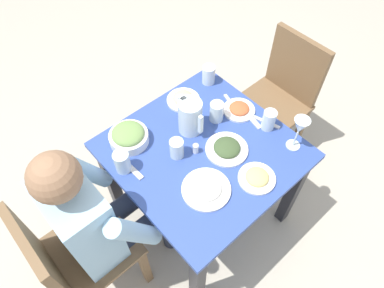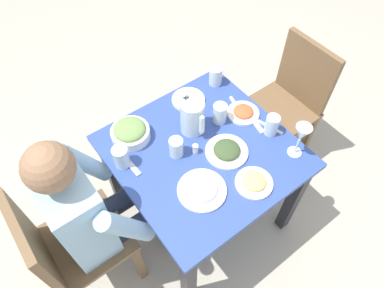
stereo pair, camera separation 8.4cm
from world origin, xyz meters
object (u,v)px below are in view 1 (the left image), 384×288
object	(u,v)px
water_glass_center	(269,120)
water_glass_by_pitcher	(209,75)
diner_near	(104,215)
plate_dolmas	(227,148)
salt_shaker	(196,149)
salad_bowl	(129,136)
water_pitcher	(190,117)
plate_fries	(257,178)
plate_beans	(183,99)
water_glass_far_right	(122,162)
wine_glass	(300,128)
water_glass_near_right	(217,112)
plate_rice_curry	(239,109)
chair_near	(73,256)
water_glass_far_left	(177,148)
dining_table	(203,163)
plate_yoghurt	(206,189)
chair_far	(280,94)

from	to	relation	value
water_glass_center	water_glass_by_pitcher	distance (m)	0.44
diner_near	water_glass_by_pitcher	distance (m)	0.95
diner_near	plate_dolmas	size ratio (longest dim) A/B	5.62
salt_shaker	salad_bowl	bearing A→B (deg)	-142.97
water_pitcher	plate_fries	world-z (taller)	water_pitcher
water_pitcher	plate_fries	distance (m)	0.44
water_glass_by_pitcher	plate_beans	bearing A→B (deg)	-85.00
water_glass_far_right	wine_glass	size ratio (longest dim) A/B	0.58
water_pitcher	salad_bowl	size ratio (longest dim) A/B	0.98
plate_beans	water_glass_near_right	bearing A→B (deg)	11.90
plate_rice_curry	salt_shaker	bearing A→B (deg)	-82.81
chair_near	salad_bowl	world-z (taller)	chair_near
chair_near	diner_near	world-z (taller)	diner_near
water_glass_far_right	water_glass_far_left	bearing A→B (deg)	66.12
water_glass_far_left	salt_shaker	xyz separation A→B (m)	(0.05, 0.08, -0.02)
water_glass_near_right	wine_glass	xyz separation A→B (m)	(0.38, 0.16, 0.09)
water_glass_by_pitcher	salt_shaker	bearing A→B (deg)	-50.45
water_glass_by_pitcher	wine_glass	bearing A→B (deg)	0.31
plate_fries	water_glass_by_pitcher	distance (m)	0.68
dining_table	water_glass_center	bearing A→B (deg)	71.20
salad_bowl	plate_rice_curry	size ratio (longest dim) A/B	1.14
water_glass_center	wine_glass	xyz separation A→B (m)	(0.16, 0.01, 0.09)
plate_yoghurt	water_glass_far_left	world-z (taller)	water_glass_far_left
water_glass_far_right	water_glass_far_left	world-z (taller)	water_glass_far_right
water_pitcher	salad_bowl	distance (m)	0.32
diner_near	plate_yoghurt	world-z (taller)	diner_near
chair_far	plate_rice_curry	world-z (taller)	chair_far
plate_dolmas	water_glass_by_pitcher	size ratio (longest dim) A/B	1.94
chair_far	salad_bowl	xyz separation A→B (m)	(-0.19, -1.00, 0.25)
salad_bowl	wine_glass	distance (m)	0.82
plate_rice_curry	water_glass_far_left	xyz separation A→B (m)	(-0.00, -0.43, 0.04)
chair_far	diner_near	distance (m)	1.33
chair_far	wine_glass	xyz separation A→B (m)	(0.37, -0.42, 0.35)
chair_far	plate_yoghurt	xyz separation A→B (m)	(0.27, -0.91, 0.22)
chair_near	water_pitcher	bearing A→B (deg)	95.54
chair_near	water_glass_by_pitcher	distance (m)	1.17
plate_rice_curry	water_glass_far_right	distance (m)	0.68
plate_rice_curry	plate_beans	size ratio (longest dim) A/B	0.95
water_glass_near_right	plate_fries	bearing A→B (deg)	-16.47
dining_table	plate_dolmas	world-z (taller)	plate_dolmas
salt_shaker	water_glass_center	bearing A→B (deg)	71.28
diner_near	plate_beans	bearing A→B (deg)	109.81
chair_near	salt_shaker	xyz separation A→B (m)	(0.05, 0.72, 0.24)
diner_near	plate_yoghurt	distance (m)	0.48
plate_rice_curry	water_glass_near_right	world-z (taller)	water_glass_near_right
water_pitcher	plate_yoghurt	distance (m)	0.37
water_glass_center	plate_fries	bearing A→B (deg)	-57.46
diner_near	water_pitcher	world-z (taller)	diner_near
diner_near	water_glass_by_pitcher	bearing A→B (deg)	106.60
plate_beans	diner_near	bearing A→B (deg)	-70.19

